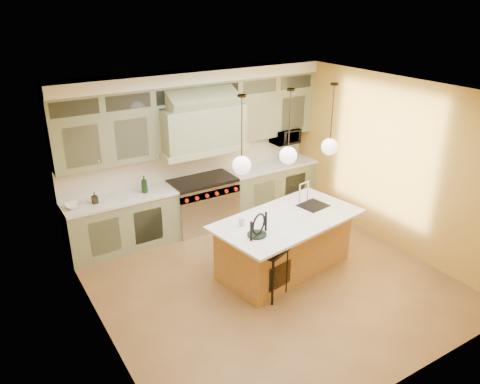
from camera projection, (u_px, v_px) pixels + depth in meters
floor at (268, 279)px, 7.28m from camera, size 5.00×5.00×0.00m
ceiling at (273, 93)px, 6.14m from camera, size 5.00×5.00×0.00m
wall_back at (193, 148)px, 8.66m from camera, size 5.00×0.00×5.00m
wall_front at (412, 277)px, 4.75m from camera, size 5.00×0.00×5.00m
wall_left at (97, 238)px, 5.50m from camera, size 0.00×5.00×5.00m
wall_right at (391, 163)px, 7.92m from camera, size 0.00×5.00×5.00m
back_cabinetry at (199, 153)px, 8.46m from camera, size 5.00×0.77×2.90m
range at (203, 203)px, 8.76m from camera, size 1.20×0.74×0.96m
kitchen_island at (285, 242)px, 7.39m from camera, size 2.49×1.59×1.35m
counter_stool at (267, 250)px, 6.66m from camera, size 0.58×0.58×1.26m
microwave at (285, 136)px, 9.41m from camera, size 0.54×0.37×0.30m
oil_bottle_a at (144, 184)px, 7.99m from camera, size 0.12×0.12×0.30m
oil_bottle_b at (95, 198)px, 7.60m from camera, size 0.10×0.10×0.19m
fruit_bowl at (74, 206)px, 7.46m from camera, size 0.30×0.30×0.07m
cup at (242, 223)px, 6.93m from camera, size 0.11×0.11×0.10m
pendant_left at (242, 163)px, 6.42m from camera, size 0.26×0.26×1.11m
pendant_center at (288, 154)px, 6.81m from camera, size 0.26×0.26×1.11m
pendant_right at (330, 145)px, 7.20m from camera, size 0.26×0.26×1.11m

